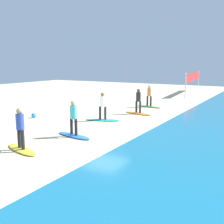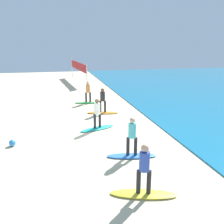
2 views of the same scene
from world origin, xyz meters
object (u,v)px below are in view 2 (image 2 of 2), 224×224
at_px(surfer_green, 88,90).
at_px(surfer_teal, 97,111).
at_px(surfboard_orange, 103,113).
at_px(surfboard_teal, 97,128).
at_px(volleyball_net, 78,67).
at_px(surfboard_yellow, 143,194).
at_px(surfer_yellow, 144,166).
at_px(surfer_blue, 132,134).
at_px(beach_ball, 12,143).
at_px(surfboard_green, 88,103).
at_px(surfer_orange, 103,98).
at_px(surfboard_blue, 132,156).

relative_size(surfer_green, surfer_teal, 1.00).
bearing_deg(surfboard_orange, surfer_teal, -93.51).
xyz_separation_m(surfboard_teal, volleyball_net, (-17.80, 0.79, 1.74)).
distance_m(surfboard_yellow, surfer_yellow, 0.99).
xyz_separation_m(surfer_blue, beach_ball, (-2.35, -5.06, -0.88)).
height_order(surfer_yellow, beach_ball, surfer_yellow).
bearing_deg(surfboard_green, volleyball_net, 98.02).
bearing_deg(surfer_orange, surfboard_green, -170.23).
relative_size(surfer_green, beach_ball, 5.28).
bearing_deg(surfboard_teal, surfboard_green, 66.00).
height_order(surfboard_green, surfboard_yellow, same).
height_order(surfboard_orange, surfboard_teal, same).
relative_size(surfer_blue, surfer_yellow, 1.00).
bearing_deg(surfboard_green, surfer_green, -76.25).
height_order(surfer_blue, surfer_yellow, same).
bearing_deg(surfboard_teal, volleyball_net, 66.71).
bearing_deg(surfer_yellow, surfer_teal, -177.26).
bearing_deg(surfboard_yellow, surfboard_teal, 109.48).
relative_size(surfboard_blue, surfer_blue, 1.28).
height_order(surfboard_green, surfer_teal, surfer_teal).
distance_m(surfer_teal, surfboard_blue, 4.03).
relative_size(surfer_yellow, volleyball_net, 0.18).
distance_m(surfboard_yellow, beach_ball, 6.87).
bearing_deg(beach_ball, surfboard_blue, 65.07).
bearing_deg(surfboard_teal, beach_ball, 178.29).
distance_m(surfer_blue, volleyball_net, 21.63).
bearing_deg(beach_ball, surfer_blue, 65.07).
bearing_deg(surfboard_green, beach_ball, -110.58).
distance_m(surfboard_green, surfer_teal, 6.39).
relative_size(volleyball_net, beach_ball, 29.15).
relative_size(surfboard_teal, surfer_teal, 1.28).
bearing_deg(volleyball_net, surfer_green, -2.16).
xyz_separation_m(surfboard_orange, beach_ball, (4.59, -5.17, 0.11)).
bearing_deg(surfboard_orange, volleyball_net, 103.14).
distance_m(volleyball_net, beach_ball, 19.99).
bearing_deg(volleyball_net, surfboard_teal, -2.55).
xyz_separation_m(surfboard_orange, surfboard_yellow, (9.71, -0.59, 0.00)).
xyz_separation_m(surfer_blue, volleyball_net, (-21.62, -0.00, 0.75)).
bearing_deg(surfboard_orange, surfer_green, 112.47).
distance_m(surfer_green, surfboard_yellow, 12.93).
bearing_deg(surfboard_yellow, surfer_green, 106.54).
bearing_deg(surfer_teal, surfboard_blue, 11.72).
bearing_deg(surfboard_orange, surfboard_green, 112.47).
distance_m(surfer_orange, volleyball_net, 14.70).
bearing_deg(surfboard_teal, surfer_yellow, -108.00).
relative_size(surfer_green, volleyball_net, 0.18).
bearing_deg(surfboard_green, surfer_blue, -77.37).
distance_m(surfer_green, volleyball_net, 11.53).
relative_size(surfer_green, surfboard_yellow, 0.78).
relative_size(surfboard_teal, surfboard_blue, 1.00).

